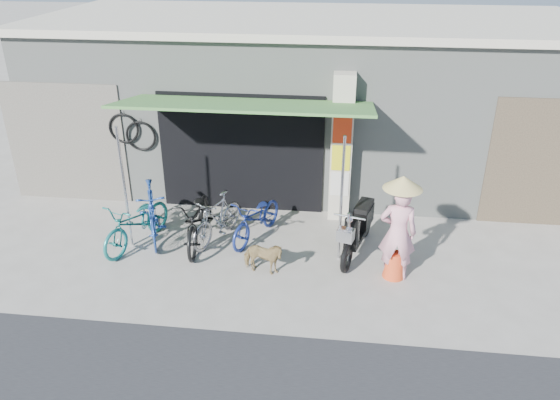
# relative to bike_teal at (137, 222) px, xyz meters

# --- Properties ---
(ground) EXTENTS (80.00, 80.00, 0.00)m
(ground) POSITION_rel_bike_teal_xyz_m (2.86, -0.79, -0.48)
(ground) COLOR #A09A91
(ground) RESTS_ON ground
(bicycle_shop) EXTENTS (12.30, 5.30, 3.66)m
(bicycle_shop) POSITION_rel_bike_teal_xyz_m (2.86, 4.30, 1.36)
(bicycle_shop) COLOR gray
(bicycle_shop) RESTS_ON ground
(shop_pillar) EXTENTS (0.42, 0.44, 3.00)m
(shop_pillar) POSITION_rel_bike_teal_xyz_m (3.71, 1.65, 1.02)
(shop_pillar) COLOR beige
(shop_pillar) RESTS_ON ground
(awning) EXTENTS (4.60, 1.88, 2.72)m
(awning) POSITION_rel_bike_teal_xyz_m (1.96, 0.83, 2.04)
(awning) COLOR #3D7032
(awning) RESTS_ON ground
(neighbour_right) EXTENTS (2.60, 0.06, 2.60)m
(neighbour_right) POSITION_rel_bike_teal_xyz_m (7.86, 1.80, 0.82)
(neighbour_right) COLOR brown
(neighbour_right) RESTS_ON ground
(neighbour_left) EXTENTS (2.60, 0.06, 2.60)m
(neighbour_left) POSITION_rel_bike_teal_xyz_m (-2.14, 1.80, 0.82)
(neighbour_left) COLOR #6B665B
(neighbour_left) RESTS_ON ground
(bike_teal) EXTENTS (1.19, 1.92, 0.95)m
(bike_teal) POSITION_rel_bike_teal_xyz_m (0.00, 0.00, 0.00)
(bike_teal) COLOR #197471
(bike_teal) RESTS_ON ground
(bike_blue) EXTENTS (1.12, 1.87, 1.08)m
(bike_blue) POSITION_rel_bike_teal_xyz_m (0.19, 0.30, 0.07)
(bike_blue) COLOR navy
(bike_blue) RESTS_ON ground
(bike_black) EXTENTS (0.84, 1.99, 1.02)m
(bike_black) POSITION_rel_bike_teal_xyz_m (1.12, 0.22, 0.03)
(bike_black) COLOR black
(bike_black) RESTS_ON ground
(bike_silver) EXTENTS (0.99, 1.60, 0.93)m
(bike_silver) POSITION_rel_bike_teal_xyz_m (1.44, 0.36, -0.01)
(bike_silver) COLOR #9A9A9E
(bike_silver) RESTS_ON ground
(bike_navy) EXTENTS (1.15, 1.76, 0.87)m
(bike_navy) POSITION_rel_bike_teal_xyz_m (2.18, 0.51, -0.04)
(bike_navy) COLOR navy
(bike_navy) RESTS_ON ground
(street_dog) EXTENTS (0.79, 0.46, 0.63)m
(street_dog) POSITION_rel_bike_teal_xyz_m (2.47, -0.68, -0.16)
(street_dog) COLOR tan
(street_dog) RESTS_ON ground
(moped) EXTENTS (0.75, 1.87, 1.08)m
(moped) POSITION_rel_bike_teal_xyz_m (4.10, 0.25, 0.02)
(moped) COLOR black
(moped) RESTS_ON ground
(nun) EXTENTS (0.65, 0.64, 1.89)m
(nun) POSITION_rel_bike_teal_xyz_m (4.72, -0.50, 0.45)
(nun) COLOR pink
(nun) RESTS_ON ground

